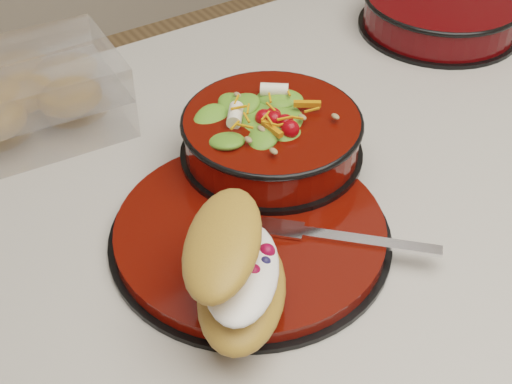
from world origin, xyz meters
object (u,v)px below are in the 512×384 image
dinner_plate (251,232)px  island_counter (379,338)px  pastry_box (29,97)px  extra_bowl (441,10)px  fork (343,237)px  croissant (238,269)px  salad_bowl (272,130)px

dinner_plate → island_counter: bearing=12.9°
dinner_plate → pastry_box: size_ratio=1.30×
pastry_box → extra_bowl: (0.60, -0.08, -0.01)m
fork → island_counter: bearing=-15.3°
croissant → extra_bowl: (0.54, 0.31, -0.03)m
fork → extra_bowl: bearing=-10.2°
salad_bowl → pastry_box: size_ratio=0.93×
island_counter → salad_bowl: bearing=174.8°
island_counter → dinner_plate: 0.55m
island_counter → dinner_plate: dinner_plate is taller
island_counter → fork: 0.54m
island_counter → croissant: 0.64m
island_counter → dinner_plate: (-0.29, -0.07, 0.46)m
salad_bowl → pastry_box: bearing=132.0°
dinner_plate → croissant: size_ratio=1.68×
fork → pastry_box: bearing=70.6°
dinner_plate → salad_bowl: 0.13m
salad_bowl → pastry_box: 0.30m
fork → extra_bowl: 0.51m
island_counter → salad_bowl: size_ratio=5.99×
island_counter → pastry_box: size_ratio=5.55×
salad_bowl → fork: size_ratio=1.46×
dinner_plate → salad_bowl: bearing=46.5°
fork → salad_bowl: bearing=38.3°
dinner_plate → fork: fork is taller
extra_bowl → salad_bowl: bearing=-160.3°
croissant → pastry_box: croissant is taller
island_counter → fork: (-0.23, -0.13, 0.47)m
island_counter → extra_bowl: (0.19, 0.16, 0.48)m
salad_bowl → extra_bowl: (0.40, 0.14, -0.02)m
salad_bowl → fork: (-0.02, -0.15, -0.03)m
island_counter → dinner_plate: bearing=-167.1°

